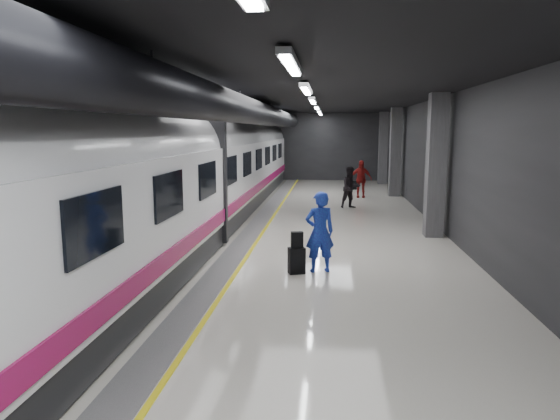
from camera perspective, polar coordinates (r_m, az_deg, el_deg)
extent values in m
plane|color=beige|center=(14.53, 0.69, -4.26)|extent=(40.00, 40.00, 0.00)
cube|color=black|center=(14.19, 0.73, 13.72)|extent=(10.00, 40.00, 0.02)
cube|color=#28282B|center=(34.13, 3.67, 7.21)|extent=(10.00, 0.02, 4.50)
cube|color=#28282B|center=(15.45, -18.16, 4.54)|extent=(0.02, 40.00, 4.50)
cube|color=#28282B|center=(14.62, 20.68, 4.17)|extent=(0.02, 40.00, 4.50)
cube|color=slate|center=(14.71, -4.57, -4.10)|extent=(0.65, 39.80, 0.01)
cube|color=yellow|center=(14.64, -3.02, -4.14)|extent=(0.10, 39.80, 0.01)
cylinder|color=black|center=(14.33, -4.57, 11.44)|extent=(0.80, 38.00, 0.80)
cube|color=silver|center=(8.18, 1.27, 16.43)|extent=(0.22, 2.60, 0.10)
cube|color=silver|center=(13.14, 3.02, 13.64)|extent=(0.22, 2.60, 0.10)
cube|color=silver|center=(18.13, 3.79, 12.37)|extent=(0.22, 2.60, 0.10)
cube|color=silver|center=(23.12, 4.23, 11.66)|extent=(0.22, 2.60, 0.10)
cube|color=silver|center=(28.11, 4.51, 11.19)|extent=(0.22, 2.60, 0.10)
cube|color=silver|center=(32.11, 4.67, 10.92)|extent=(0.22, 2.60, 0.10)
cube|color=#515154|center=(16.46, 17.39, 4.83)|extent=(0.55, 0.55, 4.50)
cube|color=#515154|center=(26.32, 13.03, 6.45)|extent=(0.55, 0.55, 4.50)
cube|color=#515154|center=(32.28, 11.70, 6.94)|extent=(0.55, 0.55, 4.50)
cube|color=black|center=(15.09, -11.71, -2.59)|extent=(2.80, 38.00, 0.60)
cube|color=white|center=(14.87, -11.88, 2.70)|extent=(2.90, 38.00, 2.20)
cylinder|color=white|center=(14.80, -12.00, 6.36)|extent=(2.80, 38.00, 2.80)
cube|color=#930D4A|center=(14.61, -6.27, -0.44)|extent=(0.04, 38.00, 0.35)
cube|color=black|center=(14.85, -11.91, 3.66)|extent=(3.05, 0.25, 3.80)
cube|color=black|center=(6.90, -20.31, -1.54)|extent=(0.05, 1.60, 0.85)
cube|color=black|center=(9.65, -12.54, 1.70)|extent=(0.05, 1.60, 0.85)
cube|color=black|center=(12.52, -8.26, 3.47)|extent=(0.05, 1.60, 0.85)
cube|color=black|center=(15.43, -5.58, 4.57)|extent=(0.05, 1.60, 0.85)
cube|color=black|center=(18.38, -3.75, 5.31)|extent=(0.05, 1.60, 0.85)
cube|color=black|center=(21.34, -2.43, 5.84)|extent=(0.05, 1.60, 0.85)
cube|color=black|center=(24.31, -1.42, 6.24)|extent=(0.05, 1.60, 0.85)
cube|color=black|center=(27.28, -0.63, 6.56)|extent=(0.05, 1.60, 0.85)
cube|color=black|center=(30.26, 0.00, 6.81)|extent=(0.05, 1.60, 0.85)
imported|color=blue|center=(11.89, 4.56, -2.50)|extent=(0.81, 0.65, 1.94)
cube|color=black|center=(11.85, 1.91, -5.79)|extent=(0.44, 0.36, 0.62)
cube|color=black|center=(11.76, 1.96, -3.40)|extent=(0.31, 0.21, 0.38)
imported|color=black|center=(21.88, 8.07, 2.56)|extent=(1.08, 0.98, 1.81)
imported|color=maroon|center=(25.43, 9.20, 3.52)|extent=(1.10, 0.47, 1.87)
cube|color=black|center=(28.91, 8.37, 2.83)|extent=(0.40, 0.34, 0.50)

